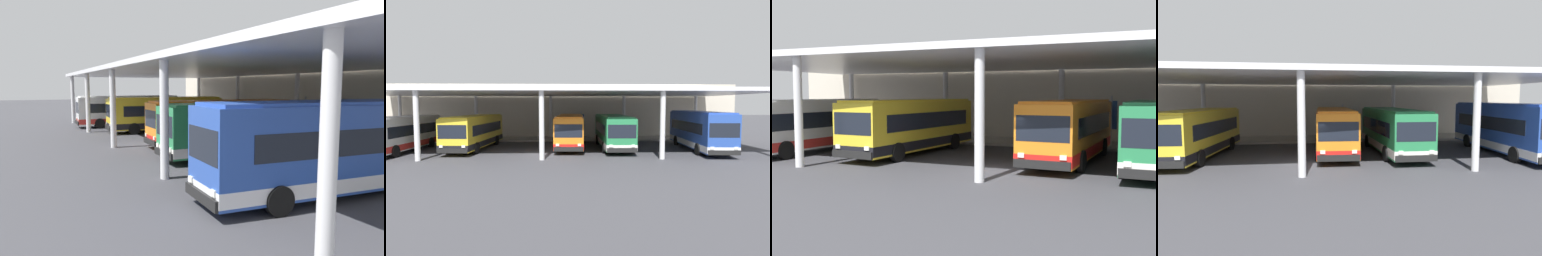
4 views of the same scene
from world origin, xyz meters
TOP-DOWN VIEW (x-y plane):
  - ground_plane at (0.00, 0.00)m, footprint 200.00×200.00m
  - platform_kerb at (0.00, 11.75)m, footprint 42.00×4.50m
  - station_building_facade at (0.00, 15.00)m, footprint 48.00×1.60m
  - canopy_shelter at (0.00, 5.50)m, footprint 40.00×17.00m
  - bus_nearest_bay at (-12.77, 2.32)m, footprint 3.08×10.64m
  - bus_second_bay at (-6.80, 4.01)m, footprint 3.22×10.67m
  - bus_middle_bay at (2.29, 4.60)m, footprint 3.06×10.63m
  - bus_far_bay at (6.39, 3.85)m, footprint 2.80×10.56m
  - bus_departing at (14.27, 2.55)m, footprint 3.35×11.48m
  - trash_bin at (6.55, 12.04)m, footprint 0.52×0.52m
  - banner_sign at (3.69, 10.94)m, footprint 0.70×0.12m

SIDE VIEW (x-z plane):
  - ground_plane at x=0.00m, z-range 0.00..0.00m
  - platform_kerb at x=0.00m, z-range 0.00..0.18m
  - trash_bin at x=6.55m, z-range 0.19..1.17m
  - bus_nearest_bay at x=-12.77m, z-range 0.07..3.24m
  - bus_second_bay at x=-6.80m, z-range 0.07..3.24m
  - bus_middle_bay at x=2.29m, z-range 0.07..3.24m
  - bus_far_bay at x=6.39m, z-range 0.07..3.24m
  - bus_departing at x=14.27m, z-range 0.06..3.63m
  - banner_sign at x=3.69m, z-range 0.38..3.58m
  - station_building_facade at x=0.00m, z-range 0.00..6.81m
  - canopy_shelter at x=0.00m, z-range 2.52..8.07m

